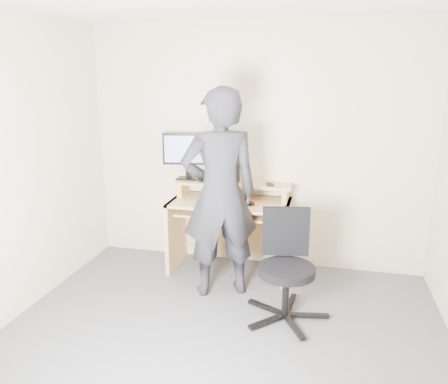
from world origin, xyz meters
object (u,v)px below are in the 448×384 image
at_px(monitor, 187,152).
at_px(person, 220,194).
at_px(desk, 232,218).
at_px(office_chair, 286,262).

height_order(monitor, person, person).
relative_size(monitor, person, 0.27).
xyz_separation_m(desk, office_chair, (0.64, -0.84, -0.06)).
bearing_deg(person, desk, -113.54).
height_order(office_chair, person, person).
bearing_deg(monitor, person, -60.89).
bearing_deg(office_chair, monitor, 130.77).
distance_m(office_chair, person, 0.83).
relative_size(desk, office_chair, 1.35).
bearing_deg(office_chair, person, 145.74).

